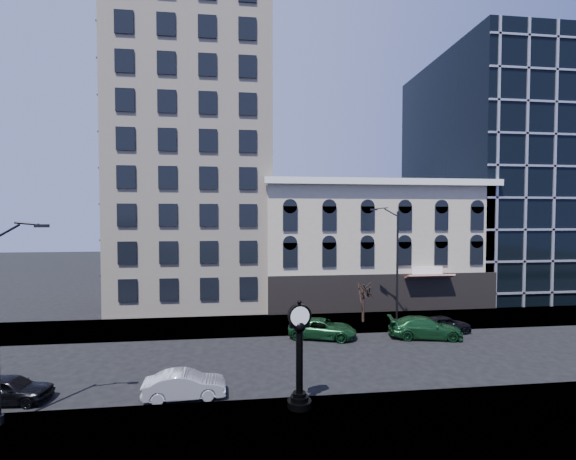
{
  "coord_description": "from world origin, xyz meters",
  "views": [
    {
      "loc": [
        -1.22,
        -23.39,
        8.96
      ],
      "look_at": [
        2.0,
        4.0,
        8.0
      ],
      "focal_mm": 24.0,
      "sensor_mm": 36.0,
      "label": 1
    }
  ],
  "objects": [
    {
      "name": "ground",
      "position": [
        0.0,
        0.0,
        0.0
      ],
      "size": [
        160.0,
        160.0,
        0.0
      ],
      "primitive_type": "plane",
      "color": "black",
      "rests_on": "ground"
    },
    {
      "name": "sidewalk_far",
      "position": [
        0.0,
        8.0,
        0.06
      ],
      "size": [
        160.0,
        6.0,
        0.12
      ],
      "primitive_type": "cube",
      "color": "gray",
      "rests_on": "ground"
    },
    {
      "name": "sidewalk_near",
      "position": [
        0.0,
        -8.0,
        0.06
      ],
      "size": [
        160.0,
        6.0,
        0.12
      ],
      "primitive_type": "cube",
      "color": "gray",
      "rests_on": "ground"
    },
    {
      "name": "cream_tower",
      "position": [
        -6.11,
        18.88,
        19.32
      ],
      "size": [
        15.9,
        15.4,
        42.5
      ],
      "color": "beige",
      "rests_on": "ground"
    },
    {
      "name": "victorian_row",
      "position": [
        12.0,
        15.89,
        6.0
      ],
      "size": [
        22.6,
        11.19,
        12.5
      ],
      "color": "#BDB19B",
      "rests_on": "ground"
    },
    {
      "name": "glass_office",
      "position": [
        32.0,
        20.91,
        14.0
      ],
      "size": [
        20.0,
        20.15,
        28.0
      ],
      "color": "black",
      "rests_on": "ground"
    },
    {
      "name": "street_clock",
      "position": [
        1.36,
        -6.0,
        2.38
      ],
      "size": [
        1.13,
        1.13,
        5.0
      ],
      "rotation": [
        0.0,
        0.0,
        0.17
      ],
      "color": "black",
      "rests_on": "sidewalk_near"
    },
    {
      "name": "street_lamp_near",
      "position": [
        -10.91,
        -6.02,
        6.76
      ],
      "size": [
        2.28,
        0.36,
        8.79
      ],
      "rotation": [
        0.0,
        0.0,
        -0.04
      ],
      "color": "black",
      "rests_on": "sidewalk_near"
    },
    {
      "name": "street_lamp_far",
      "position": [
        10.65,
        6.93,
        7.52
      ],
      "size": [
        2.4,
        1.22,
        9.8
      ],
      "rotation": [
        0.0,
        0.0,
        2.74
      ],
      "color": "black",
      "rests_on": "sidewalk_far"
    },
    {
      "name": "bare_tree_far",
      "position": [
        8.8,
        7.71,
        3.07
      ],
      "size": [
        2.28,
        2.28,
        3.92
      ],
      "color": "black",
      "rests_on": "sidewalk_far"
    },
    {
      "name": "car_near_a",
      "position": [
        -12.44,
        -3.73,
        0.66
      ],
      "size": [
        3.95,
        1.81,
        1.31
      ],
      "primitive_type": "imported",
      "rotation": [
        0.0,
        0.0,
        1.5
      ],
      "color": "black",
      "rests_on": "ground"
    },
    {
      "name": "car_near_b",
      "position": [
        -4.1,
        -4.23,
        0.66
      ],
      "size": [
        4.06,
        1.64,
        1.31
      ],
      "primitive_type": "imported",
      "rotation": [
        0.0,
        0.0,
        1.63
      ],
      "color": "silver",
      "rests_on": "ground"
    },
    {
      "name": "car_far_a",
      "position": [
        4.6,
        4.27,
        0.69
      ],
      "size": [
        5.46,
        3.71,
        1.39
      ],
      "primitive_type": "imported",
      "rotation": [
        0.0,
        0.0,
        1.26
      ],
      "color": "#143F1E",
      "rests_on": "ground"
    },
    {
      "name": "car_far_b",
      "position": [
        12.14,
        3.37,
        0.77
      ],
      "size": [
        5.58,
        3.1,
        1.53
      ],
      "primitive_type": "imported",
      "rotation": [
        0.0,
        0.0,
        1.38
      ],
      "color": "#143F1E",
      "rests_on": "ground"
    },
    {
      "name": "car_far_c",
      "position": [
        14.13,
        4.28,
        0.69
      ],
      "size": [
        4.21,
        2.05,
        1.39
      ],
      "primitive_type": "imported",
      "rotation": [
        0.0,
        0.0,
        1.68
      ],
      "color": "black",
      "rests_on": "ground"
    }
  ]
}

